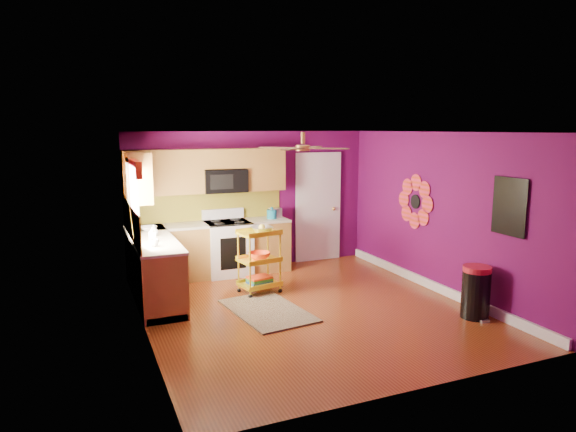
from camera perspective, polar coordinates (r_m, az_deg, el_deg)
name	(u,v)px	position (r m, az deg, el deg)	size (l,w,h in m)	color
ground	(308,309)	(7.46, 2.23, -10.28)	(5.00, 5.00, 0.00)	#672B10
room_envelope	(310,196)	(7.08, 2.51, 2.26)	(4.54, 5.04, 2.52)	#580A4A
lower_cabinets	(187,259)	(8.59, -11.16, -4.73)	(2.81, 2.31, 0.94)	brown
electric_range	(228,247)	(9.10, -6.70, -3.48)	(0.76, 0.66, 1.13)	white
upper_cabinetry	(186,174)	(8.73, -11.25, 4.59)	(2.80, 2.30, 1.26)	brown
left_window	(133,187)	(7.48, -16.85, 3.06)	(0.08, 1.35, 1.08)	white
panel_door	(318,208)	(9.94, 3.35, 0.87)	(0.95, 0.11, 2.15)	white
right_wall_art	(454,204)	(8.02, 17.95, 1.31)	(0.04, 2.74, 1.04)	black
ceiling_fan	(303,147)	(7.20, 1.67, 7.64)	(1.01, 1.01, 0.26)	#BF8C3F
shag_rug	(267,311)	(7.37, -2.30, -10.45)	(0.90, 1.47, 0.02)	black
rolling_cart	(260,258)	(8.03, -3.16, -4.66)	(0.67, 0.54, 1.09)	yellow
trash_can	(476,292)	(7.47, 20.14, -7.94)	(0.38, 0.41, 0.72)	black
teal_kettle	(272,214)	(9.27, -1.82, 0.24)	(0.18, 0.18, 0.21)	#137592
toaster	(275,213)	(9.35, -1.45, 0.35)	(0.22, 0.15, 0.18)	beige
soap_bottle_a	(152,235)	(7.63, -14.85, -2.01)	(0.09, 0.09, 0.20)	#EA3F72
soap_bottle_b	(154,230)	(8.03, -14.69, -1.56)	(0.13, 0.13, 0.17)	white
counter_dish	(148,228)	(8.49, -15.24, -1.33)	(0.27, 0.27, 0.07)	white
counter_cup	(154,243)	(7.33, -14.66, -2.91)	(0.12, 0.12, 0.10)	white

